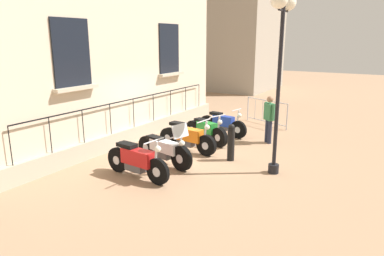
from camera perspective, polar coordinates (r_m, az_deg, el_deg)
The scene contains 12 objects.
ground_plane at distance 11.16m, azimuth -2.13°, elevation -3.66°, with size 60.00×60.00×0.00m, color #9E7A5B.
building_facade at distance 11.99m, azimuth -11.54°, elevation 13.99°, with size 0.82×10.45×7.03m.
motorcycle_red at distance 8.96m, azimuth -8.96°, elevation -5.30°, with size 2.10×0.69×1.11m.
motorcycle_white at distance 9.83m, azimuth -4.58°, elevation -3.55°, with size 2.10×0.80×1.28m.
motorcycle_orange at distance 10.93m, azimuth -0.79°, elevation -1.60°, with size 2.14×0.69×1.09m.
motorcycle_green at distance 11.86m, azimuth 2.32°, elevation -0.46°, with size 1.92×0.91×1.04m.
motorcycle_blue at distance 12.83m, azimuth 5.04°, elevation 0.70°, with size 2.04×0.66×1.04m.
lamppost at distance 8.94m, azimuth 14.38°, elevation 13.46°, with size 0.39×1.09×4.50m.
crowd_barrier at distance 14.58m, azimuth 12.07°, elevation 2.64°, with size 1.99×0.83×1.05m.
bollard at distance 10.15m, azimuth 6.39°, elevation -2.32°, with size 0.21×0.21×1.10m.
pedestrian_standing at distance 11.99m, azimuth 12.49°, elevation 1.79°, with size 0.44×0.39×1.62m.
distant_building at distance 25.44m, azimuth 7.38°, elevation 16.00°, with size 5.12×5.79×8.42m.
Camera 1 is at (5.87, -8.83, 3.46)m, focal length 32.64 mm.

